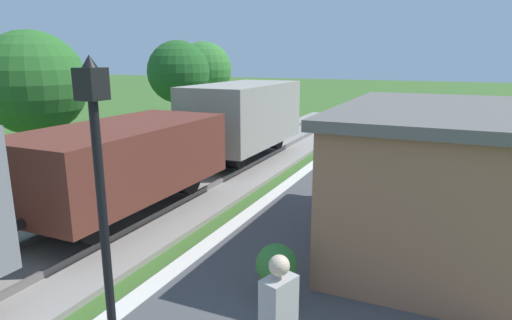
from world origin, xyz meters
name	(u,v)px	position (x,y,z in m)	size (l,w,h in m)	color
freight_train	(123,157)	(-2.40, 8.13, 1.60)	(2.50, 19.40, 2.72)	gray
station_hut	(431,176)	(4.40, 9.14, 1.65)	(3.50, 5.80, 2.78)	#9E6B4C
bench_down_platform	(426,165)	(4.10, 14.12, 0.72)	(0.42, 1.50, 0.91)	#422819
potted_planter	(276,272)	(2.42, 5.90, 0.72)	(0.64, 0.64, 0.92)	#9E6642
lamp_post_near	(98,156)	(0.94, 3.96, 2.80)	(0.28, 0.28, 3.70)	black
tree_trackside_far	(33,83)	(-7.62, 10.10, 3.11)	(3.32, 3.32, 4.78)	#4C3823
tree_field_left	(178,72)	(-7.75, 18.46, 3.21)	(3.06, 3.06, 4.75)	#4C3823
tree_field_distant	(204,69)	(-9.95, 24.59, 3.17)	(3.48, 3.48, 4.92)	#4C3823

